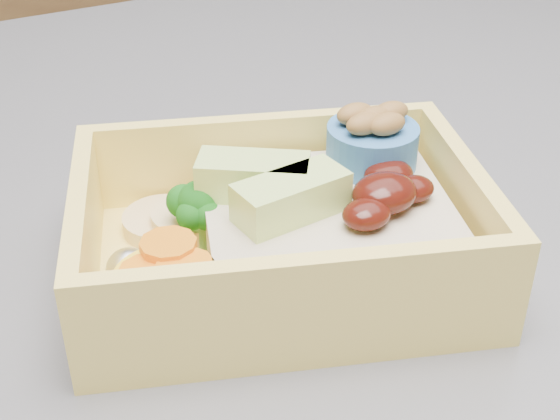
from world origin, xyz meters
TOP-DOWN VIEW (x-y plane):
  - bento_box at (0.03, -0.16)m, footprint 0.24×0.21m

SIDE VIEW (x-z plane):
  - bento_box at x=0.03m, z-range 0.91..0.98m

